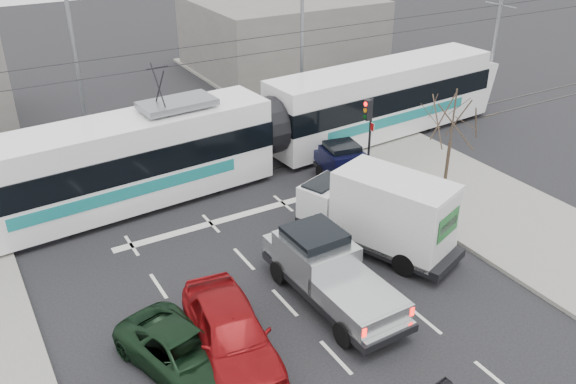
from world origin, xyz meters
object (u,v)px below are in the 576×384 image
silver_pickup (327,269)px  box_truck (380,213)px  street_lamp_far (71,52)px  red_car (231,332)px  street_lamp_near (299,33)px  tram (265,128)px  traffic_signal (369,120)px  navy_pickup (347,168)px  bare_tree (453,121)px  green_car (184,353)px

silver_pickup → box_truck: (3.34, 1.50, 0.45)m
street_lamp_far → red_car: size_ratio=1.78×
street_lamp_near → silver_pickup: street_lamp_near is taller
silver_pickup → street_lamp_far: bearing=102.1°
street_lamp_far → silver_pickup: (3.88, -16.38, -4.04)m
street_lamp_near → tram: 6.98m
traffic_signal → box_truck: traffic_signal is taller
street_lamp_far → box_truck: bearing=-64.1°
traffic_signal → navy_pickup: 2.42m
street_lamp_far → red_car: 17.87m
street_lamp_near → bare_tree: bearing=-88.6°
street_lamp_near → red_car: (-11.60, -15.35, -4.25)m
navy_pickup → street_lamp_far: bearing=141.4°
bare_tree → green_car: 14.17m
navy_pickup → red_car: navy_pickup is taller
tram → green_car: size_ratio=6.22×
street_lamp_far → green_car: 17.86m
bare_tree → street_lamp_near: 11.58m
bare_tree → green_car: bare_tree is taller
tram → green_car: bearing=-132.3°
street_lamp_far → green_car: bearing=-95.0°
box_truck → green_car: bearing=174.6°
navy_pickup → box_truck: bearing=-102.8°
street_lamp_near → tram: bearing=-135.8°
street_lamp_far → red_car: bearing=-90.3°
street_lamp_near → green_car: street_lamp_near is taller
silver_pickup → box_truck: bearing=22.9°
navy_pickup → green_car: (-10.68, -7.16, -0.29)m
street_lamp_near → navy_pickup: size_ratio=1.93×
silver_pickup → green_car: 5.49m
bare_tree → traffic_signal: bare_tree is taller
street_lamp_far → red_car: (-0.10, -17.35, -4.25)m
silver_pickup → green_car: silver_pickup is taller
bare_tree → silver_pickup: (-7.90, -2.88, -2.72)m
silver_pickup → red_car: silver_pickup is taller
street_lamp_far → red_car: street_lamp_far is taller
traffic_signal → green_car: (-12.18, -7.72, -2.11)m
street_lamp_far → navy_pickup: street_lamp_far is taller
box_truck → red_car: box_truck is taller
bare_tree → street_lamp_far: bearing=131.1°
green_car → traffic_signal: bearing=16.4°
tram → box_truck: 8.53m
green_car → red_car: size_ratio=0.90×
traffic_signal → street_lamp_far: bearing=138.3°
street_lamp_near → tram: (-4.49, -4.37, -3.07)m
traffic_signal → street_lamp_near: 7.91m
green_car → navy_pickup: bearing=17.9°
green_car → red_car: red_car is taller
street_lamp_near → street_lamp_far: bearing=170.1°
traffic_signal → tram: tram is taller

